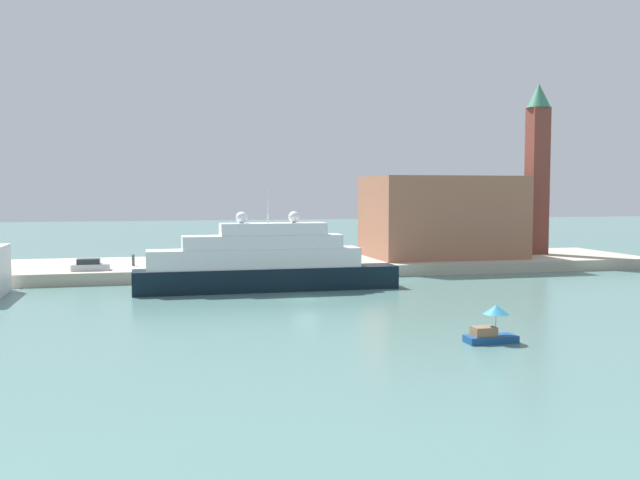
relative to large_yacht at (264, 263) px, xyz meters
name	(u,v)px	position (x,y,z in m)	size (l,w,h in m)	color
ground	(306,299)	(3.14, -7.44, -3.04)	(400.00, 400.00, 0.00)	slate
quay_dock	(265,266)	(3.14, 18.60, -2.30)	(110.00, 20.08, 1.48)	#B7AD99
large_yacht	(264,263)	(0.00, 0.00, 0.00)	(29.41, 3.98, 11.10)	black
small_motorboat	(491,327)	(11.91, -30.73, -1.90)	(3.79, 1.92, 2.76)	navy
work_barge	(163,285)	(-10.94, 3.97, -2.58)	(4.26, 1.51, 0.92)	#595966
harbor_building	(442,217)	(29.29, 18.80, 4.31)	(21.32, 14.29, 11.73)	#9E664C
bell_tower	(537,163)	(45.13, 19.57, 12.35)	(3.59, 3.59, 25.84)	brown
parked_car	(90,265)	(-19.42, 11.71, -0.95)	(4.48, 1.81, 1.42)	silver
person_figure	(133,260)	(-14.46, 15.83, -0.79)	(0.36, 0.36, 1.66)	#4C4C4C
mooring_bollard	(291,264)	(4.92, 9.67, -1.11)	(0.43, 0.43, 0.90)	black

